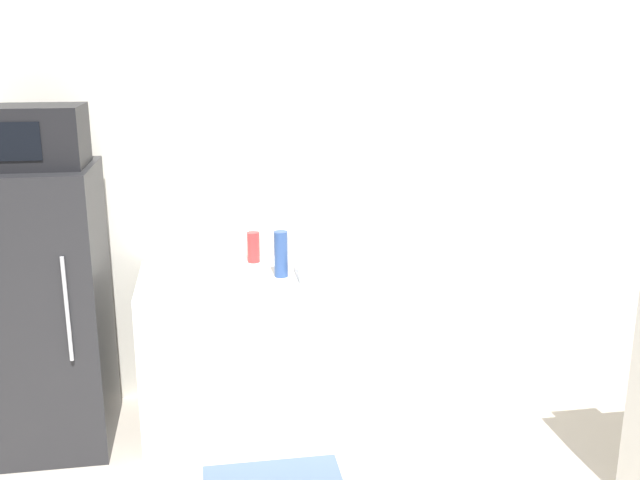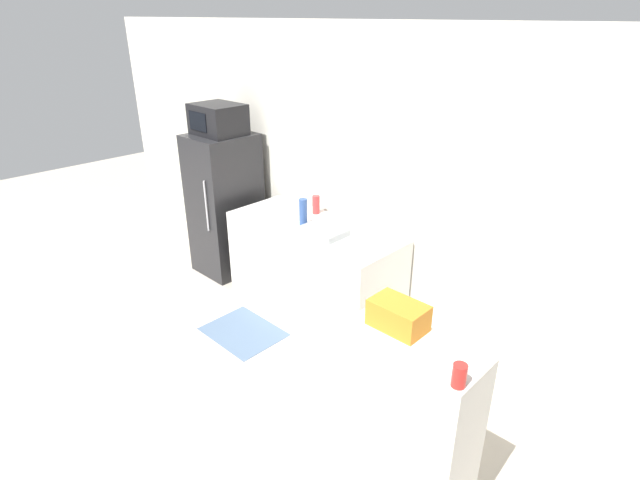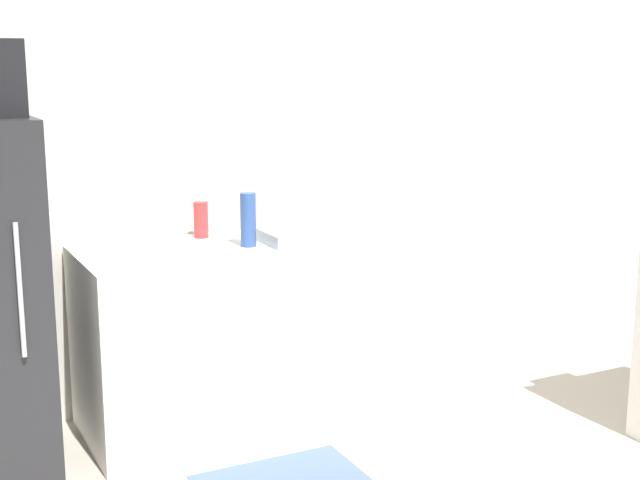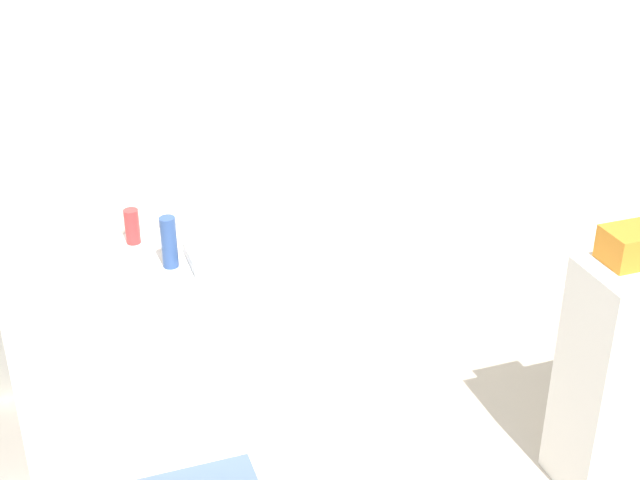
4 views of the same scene
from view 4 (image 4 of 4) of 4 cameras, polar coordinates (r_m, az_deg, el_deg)
name	(u,v)px [view 4 (image 4 of 4)]	position (r m, az deg, el deg)	size (l,w,h in m)	color
wall_back	(197,142)	(4.53, -7.91, 6.21)	(8.00, 0.06, 2.60)	silver
counter	(190,335)	(4.54, -8.33, -6.03)	(1.69, 0.70, 0.89)	silver
sink_basin	(228,253)	(4.26, -5.93, -0.82)	(0.38, 0.28, 0.06)	#9EA3A8
bottle_tall	(169,242)	(4.19, -9.64, -0.14)	(0.07, 0.07, 0.25)	#2D4C8C
bottle_short	(132,226)	(4.45, -11.93, 0.86)	(0.07, 0.07, 0.18)	red
basket	(638,244)	(3.92, 19.68, -0.27)	(0.29, 0.19, 0.15)	orange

